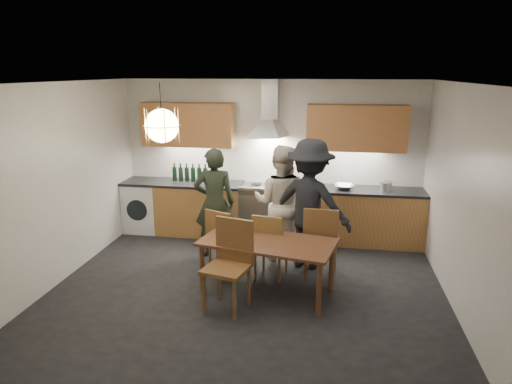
% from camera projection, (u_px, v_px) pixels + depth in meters
% --- Properties ---
extents(ground, '(5.00, 5.00, 0.00)m').
position_uv_depth(ground, '(247.00, 289.00, 5.89)').
color(ground, black).
rests_on(ground, ground).
extents(room_shell, '(5.02, 4.52, 2.61)m').
position_uv_depth(room_shell, '(246.00, 159.00, 5.45)').
color(room_shell, white).
rests_on(room_shell, ground).
extents(counter_run, '(5.00, 0.62, 0.90)m').
position_uv_depth(counter_run, '(270.00, 212.00, 7.63)').
color(counter_run, tan).
rests_on(counter_run, ground).
extents(range_stove, '(0.90, 0.60, 0.92)m').
position_uv_depth(range_stove, '(268.00, 212.00, 7.63)').
color(range_stove, silver).
rests_on(range_stove, ground).
extents(wall_fixtures, '(4.30, 0.54, 1.10)m').
position_uv_depth(wall_fixtures, '(270.00, 125.00, 7.37)').
color(wall_fixtures, tan).
rests_on(wall_fixtures, ground).
extents(pendant_lamp, '(0.43, 0.43, 0.70)m').
position_uv_depth(pendant_lamp, '(162.00, 126.00, 5.41)').
color(pendant_lamp, black).
rests_on(pendant_lamp, ground).
extents(dining_table, '(1.77, 1.14, 0.69)m').
position_uv_depth(dining_table, '(268.00, 247.00, 5.67)').
color(dining_table, brown).
rests_on(dining_table, ground).
extents(chair_back_left, '(0.53, 0.53, 0.90)m').
position_uv_depth(chair_back_left, '(223.00, 236.00, 6.30)').
color(chair_back_left, brown).
rests_on(chair_back_left, ground).
extents(chair_back_mid, '(0.48, 0.48, 0.92)m').
position_uv_depth(chair_back_mid, '(269.00, 242.00, 6.05)').
color(chair_back_mid, brown).
rests_on(chair_back_mid, ground).
extents(chair_back_right, '(0.48, 0.48, 1.01)m').
position_uv_depth(chair_back_right, '(321.00, 238.00, 6.07)').
color(chair_back_right, brown).
rests_on(chair_back_right, ground).
extents(chair_front, '(0.58, 0.58, 1.06)m').
position_uv_depth(chair_front, '(230.00, 258.00, 5.34)').
color(chair_front, brown).
rests_on(chair_front, ground).
extents(person_left, '(0.67, 0.51, 1.66)m').
position_uv_depth(person_left, '(215.00, 203.00, 6.78)').
color(person_left, black).
rests_on(person_left, ground).
extents(person_mid, '(0.91, 0.75, 1.71)m').
position_uv_depth(person_mid, '(281.00, 203.00, 6.70)').
color(person_mid, beige).
rests_on(person_mid, ground).
extents(person_right, '(1.33, 0.99, 1.84)m').
position_uv_depth(person_right, '(310.00, 204.00, 6.38)').
color(person_right, black).
rests_on(person_right, ground).
extents(mixing_bowl, '(0.33, 0.33, 0.08)m').
position_uv_depth(mixing_bowl, '(344.00, 187.00, 7.27)').
color(mixing_bowl, silver).
rests_on(mixing_bowl, counter_run).
extents(stock_pot, '(0.21, 0.21, 0.13)m').
position_uv_depth(stock_pot, '(386.00, 187.00, 7.16)').
color(stock_pot, '#B7B7BA').
rests_on(stock_pot, counter_run).
extents(wine_bottles, '(0.62, 0.07, 0.31)m').
position_uv_depth(wine_bottles, '(190.00, 172.00, 7.76)').
color(wine_bottles, black).
rests_on(wine_bottles, counter_run).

